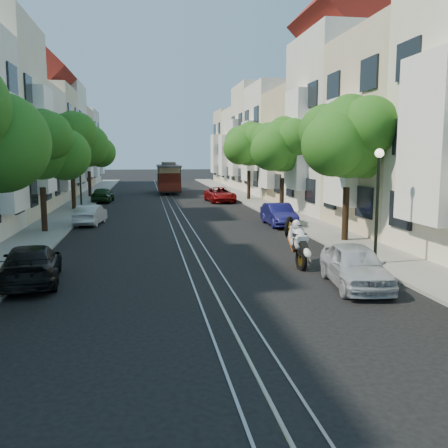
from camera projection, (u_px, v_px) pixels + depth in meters
name	position (u px, v px, depth m)	size (l,w,h in m)	color
ground	(170.00, 205.00, 40.82)	(200.00, 200.00, 0.00)	black
sidewalk_east	(257.00, 203.00, 41.93)	(2.50, 80.00, 0.12)	gray
sidewalk_west	(79.00, 205.00, 39.69)	(2.50, 80.00, 0.12)	gray
rail_left	(163.00, 205.00, 40.74)	(0.06, 80.00, 0.02)	gray
rail_slot	(170.00, 205.00, 40.82)	(0.06, 80.00, 0.02)	gray
rail_right	(177.00, 204.00, 40.91)	(0.06, 80.00, 0.02)	gray
lane_line	(170.00, 205.00, 40.82)	(0.08, 80.00, 0.01)	tan
townhouses_east	(311.00, 141.00, 41.85)	(7.75, 72.00, 12.00)	beige
townhouses_west	(14.00, 141.00, 38.20)	(7.75, 72.00, 11.76)	silver
tree_e_b	(349.00, 140.00, 22.68)	(4.93, 4.08, 6.68)	black
tree_e_c	(284.00, 147.00, 33.46)	(4.84, 3.99, 6.52)	black
tree_e_d	(250.00, 146.00, 44.18)	(5.01, 4.16, 6.85)	black
tree_w_b	(42.00, 148.00, 25.39)	(4.72, 3.87, 6.27)	black
tree_w_c	(72.00, 141.00, 36.06)	(5.13, 4.28, 7.09)	black
tree_w_d	(89.00, 149.00, 46.89)	(4.84, 3.99, 6.52)	black
lamp_east	(378.00, 189.00, 17.92)	(0.32, 0.32, 4.16)	black
lamp_west	(80.00, 173.00, 33.59)	(0.32, 0.32, 4.16)	black
sportbike_rider	(297.00, 240.00, 18.07)	(0.64, 2.17, 1.86)	black
cable_car	(169.00, 176.00, 53.18)	(2.53, 7.83, 3.00)	black
parked_car_e_near	(355.00, 266.00, 15.42)	(1.57, 3.91, 1.33)	silver
parked_car_e_mid	(279.00, 215.00, 28.71)	(1.36, 3.89, 1.28)	#0D0E45
parked_car_e_far	(220.00, 195.00, 43.01)	(2.12, 4.61, 1.28)	maroon
parked_car_w_near	(31.00, 264.00, 15.80)	(1.74, 4.28, 1.24)	black
parked_car_w_mid	(91.00, 215.00, 29.19)	(1.24, 3.55, 1.17)	silver
parked_car_w_far	(103.00, 195.00, 42.79)	(1.54, 3.83, 1.31)	black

